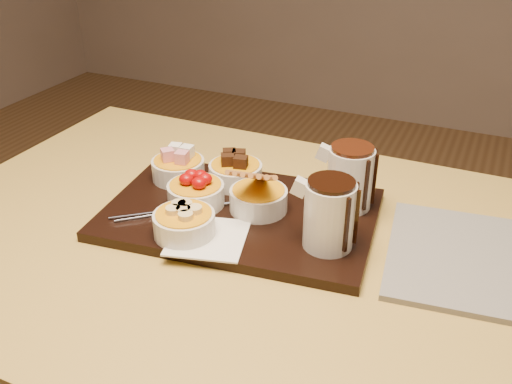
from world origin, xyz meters
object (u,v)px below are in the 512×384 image
at_px(newspaper, 501,264).
at_px(pitcher_dark_chocolate, 329,216).
at_px(dining_table, 258,286).
at_px(bowl_strawberries, 196,195).
at_px(serving_board, 240,214).
at_px(pitcher_milk_chocolate, 350,178).

bearing_deg(newspaper, pitcher_dark_chocolate, -169.94).
bearing_deg(dining_table, bowl_strawberries, 166.96).
height_order(dining_table, newspaper, newspaper).
relative_size(dining_table, pitcher_dark_chocolate, 11.13).
xyz_separation_m(serving_board, pitcher_milk_chocolate, (0.17, 0.09, 0.06)).
distance_m(dining_table, pitcher_dark_chocolate, 0.21).
relative_size(pitcher_dark_chocolate, newspaper, 0.32).
distance_m(serving_board, pitcher_dark_chocolate, 0.19).
height_order(serving_board, newspaper, serving_board).
distance_m(pitcher_dark_chocolate, newspaper, 0.27).
xyz_separation_m(bowl_strawberries, pitcher_dark_chocolate, (0.25, -0.03, 0.03)).
bearing_deg(pitcher_dark_chocolate, newspaper, 10.29).
distance_m(bowl_strawberries, pitcher_dark_chocolate, 0.25).
height_order(pitcher_milk_chocolate, newspaper, pitcher_milk_chocolate).
bearing_deg(pitcher_milk_chocolate, bowl_strawberries, -163.61).
bearing_deg(newspaper, pitcher_milk_chocolate, 161.60).
relative_size(bowl_strawberries, newspaper, 0.29).
distance_m(serving_board, pitcher_milk_chocolate, 0.20).
bearing_deg(bowl_strawberries, serving_board, 10.28).
height_order(serving_board, pitcher_dark_chocolate, pitcher_dark_chocolate).
relative_size(dining_table, pitcher_milk_chocolate, 11.13).
xyz_separation_m(serving_board, bowl_strawberries, (-0.08, -0.01, 0.03)).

